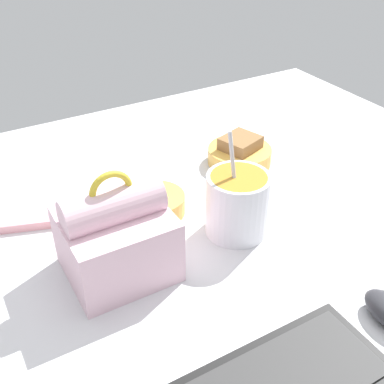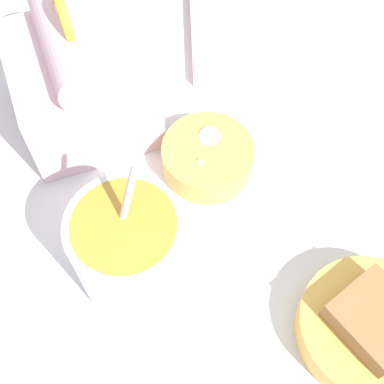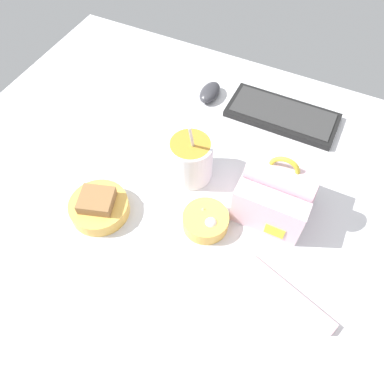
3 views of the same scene
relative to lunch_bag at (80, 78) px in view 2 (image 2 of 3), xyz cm
name	(u,v)px [view 2 (image 2 of 3)]	position (x,y,z in cm)	size (l,w,h in cm)	color
desk_surface	(168,219)	(-16.83, -4.62, -7.79)	(140.00, 110.00, 2.00)	silver
lunch_bag	(80,78)	(0.00, 0.00, 0.00)	(16.01, 15.16, 18.53)	beige
soup_cup	(129,249)	(-21.93, 0.86, -0.87)	(10.94, 10.94, 18.99)	silver
bento_bowl_sandwich	(369,327)	(-36.17, -18.64, -4.48)	(13.80, 13.80, 6.19)	#EAB24C
bento_bowl_snacks	(207,157)	(-12.26, -11.06, -4.79)	(10.57, 10.57, 4.67)	#EAB24C
chopstick_case	(199,21)	(9.89, -18.43, -5.99)	(21.73, 9.25, 1.60)	pink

